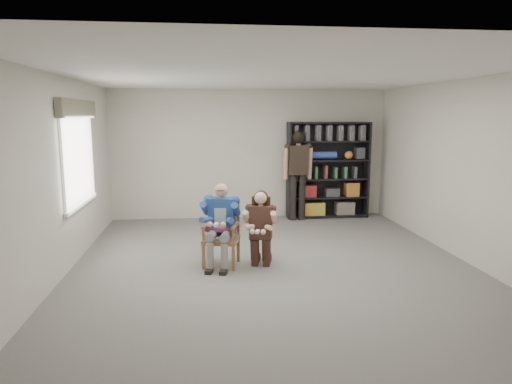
{
  "coord_description": "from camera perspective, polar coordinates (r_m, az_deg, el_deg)",
  "views": [
    {
      "loc": [
        -1.01,
        -6.44,
        2.25
      ],
      "look_at": [
        -0.2,
        0.6,
        1.05
      ],
      "focal_mm": 32.0,
      "sensor_mm": 36.0,
      "label": 1
    }
  ],
  "objects": [
    {
      "name": "room_shell",
      "position": [
        6.57,
        2.33,
        2.18
      ],
      "size": [
        6.0,
        7.0,
        2.8
      ],
      "primitive_type": null,
      "color": "beige",
      "rests_on": "ground"
    },
    {
      "name": "window_left",
      "position": [
        7.71,
        -21.17,
        4.36
      ],
      "size": [
        0.16,
        2.0,
        1.75
      ],
      "primitive_type": null,
      "color": "silver",
      "rests_on": "room_shell"
    },
    {
      "name": "standing_man",
      "position": [
        9.81,
        5.26,
        1.96
      ],
      "size": [
        0.59,
        0.34,
        1.9
      ],
      "primitive_type": null,
      "rotation": [
        0.0,
        0.0,
        -0.02
      ],
      "color": "black",
      "rests_on": "floor"
    },
    {
      "name": "floor",
      "position": [
        6.89,
        2.25,
        -9.44
      ],
      "size": [
        6.0,
        7.0,
        0.01
      ],
      "primitive_type": "cube",
      "color": "slate",
      "rests_on": "ground"
    },
    {
      "name": "kneeling_woman",
      "position": [
        6.78,
        0.57,
        -4.67
      ],
      "size": [
        0.66,
        0.87,
        1.15
      ],
      "primitive_type": null,
      "rotation": [
        0.0,
        0.0,
        -0.25
      ],
      "color": "#3D241C",
      "rests_on": "floor"
    },
    {
      "name": "seated_man",
      "position": [
        6.84,
        -4.4,
        -4.12
      ],
      "size": [
        0.71,
        0.87,
        1.26
      ],
      "primitive_type": null,
      "rotation": [
        0.0,
        0.0,
        -0.25
      ],
      "color": "navy",
      "rests_on": "floor"
    },
    {
      "name": "bookshelf",
      "position": [
        10.16,
        8.97,
        2.71
      ],
      "size": [
        1.8,
        0.38,
        2.1
      ],
      "primitive_type": null,
      "color": "black",
      "rests_on": "floor"
    },
    {
      "name": "armchair",
      "position": [
        6.88,
        -4.38,
        -5.29
      ],
      "size": [
        0.68,
        0.66,
        0.97
      ],
      "primitive_type": null,
      "rotation": [
        0.0,
        0.0,
        -0.25
      ],
      "color": "olive",
      "rests_on": "floor"
    }
  ]
}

